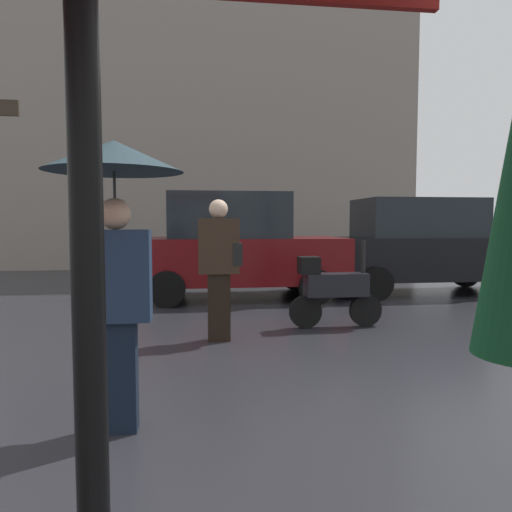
{
  "coord_description": "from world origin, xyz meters",
  "views": [
    {
      "loc": [
        -0.32,
        -2.08,
        1.48
      ],
      "look_at": [
        0.4,
        3.52,
        1.08
      ],
      "focal_mm": 32.78,
      "sensor_mm": 36.0,
      "label": 1
    }
  ],
  "objects_px": {
    "pedestrian_with_umbrella": "(115,209)",
    "parked_scooter": "(333,289)",
    "parked_car_left": "(235,246)",
    "pedestrian_with_bag": "(220,261)",
    "parked_car_right": "(423,246)"
  },
  "relations": [
    {
      "from": "pedestrian_with_bag",
      "to": "parked_scooter",
      "type": "xyz_separation_m",
      "value": [
        1.63,
        0.55,
        -0.45
      ]
    },
    {
      "from": "pedestrian_with_umbrella",
      "to": "parked_scooter",
      "type": "distance_m",
      "value": 4.05
    },
    {
      "from": "parked_car_left",
      "to": "pedestrian_with_bag",
      "type": "bearing_deg",
      "value": 81.89
    },
    {
      "from": "pedestrian_with_bag",
      "to": "parked_car_left",
      "type": "relative_size",
      "value": 0.43
    },
    {
      "from": "pedestrian_with_umbrella",
      "to": "parked_scooter",
      "type": "relative_size",
      "value": 1.53
    },
    {
      "from": "pedestrian_with_bag",
      "to": "parked_car_right",
      "type": "bearing_deg",
      "value": 117.84
    },
    {
      "from": "parked_car_right",
      "to": "parked_car_left",
      "type": "bearing_deg",
      "value": -4.89
    },
    {
      "from": "pedestrian_with_umbrella",
      "to": "parked_car_right",
      "type": "xyz_separation_m",
      "value": [
        5.3,
        5.97,
        -0.57
      ]
    },
    {
      "from": "pedestrian_with_umbrella",
      "to": "parked_car_right",
      "type": "bearing_deg",
      "value": 146.19
    },
    {
      "from": "pedestrian_with_umbrella",
      "to": "parked_scooter",
      "type": "height_order",
      "value": "pedestrian_with_umbrella"
    },
    {
      "from": "pedestrian_with_umbrella",
      "to": "parked_car_left",
      "type": "relative_size",
      "value": 0.5
    },
    {
      "from": "parked_scooter",
      "to": "parked_car_left",
      "type": "height_order",
      "value": "parked_car_left"
    },
    {
      "from": "pedestrian_with_umbrella",
      "to": "parked_car_left",
      "type": "height_order",
      "value": "parked_car_left"
    },
    {
      "from": "parked_car_left",
      "to": "parked_car_right",
      "type": "xyz_separation_m",
      "value": [
        3.99,
        0.12,
        -0.03
      ]
    },
    {
      "from": "pedestrian_with_umbrella",
      "to": "parked_car_left",
      "type": "distance_m",
      "value": 6.02
    }
  ]
}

